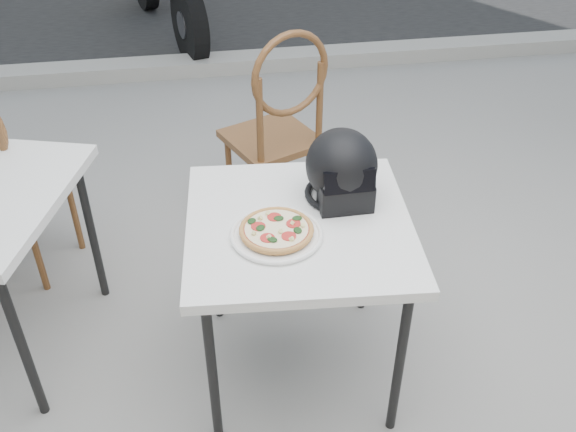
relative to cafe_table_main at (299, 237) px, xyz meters
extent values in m
plane|color=gray|center=(0.27, 0.26, -0.72)|extent=(80.00, 80.00, 0.00)
cube|color=gray|center=(0.27, 3.26, -0.66)|extent=(30.00, 0.25, 0.12)
cube|color=white|center=(0.00, 0.00, 0.05)|extent=(0.90, 0.90, 0.04)
cylinder|color=black|center=(-0.37, -0.31, -0.35)|extent=(0.04, 0.04, 0.75)
cylinder|color=black|center=(0.31, -0.37, -0.35)|extent=(0.04, 0.04, 0.75)
cylinder|color=black|center=(-0.31, 0.37, -0.35)|extent=(0.04, 0.04, 0.75)
cylinder|color=black|center=(0.37, 0.31, -0.35)|extent=(0.04, 0.04, 0.75)
cylinder|color=white|center=(-0.10, -0.08, 0.08)|extent=(0.41, 0.41, 0.01)
torus|color=white|center=(-0.10, -0.08, 0.08)|extent=(0.43, 0.43, 0.02)
cylinder|color=#BD8445|center=(-0.10, -0.08, 0.10)|extent=(0.27, 0.27, 0.01)
torus|color=#BD8445|center=(-0.10, -0.08, 0.10)|extent=(0.28, 0.28, 0.02)
cylinder|color=#AD1313|center=(-0.10, -0.08, 0.11)|extent=(0.25, 0.25, 0.00)
cylinder|color=#FAEBBF|center=(-0.10, -0.08, 0.11)|extent=(0.24, 0.24, 0.00)
cylinder|color=red|center=(-0.03, -0.06, 0.11)|extent=(0.05, 0.05, 0.00)
cylinder|color=red|center=(-0.09, -0.01, 0.11)|extent=(0.05, 0.05, 0.00)
cylinder|color=red|center=(-0.16, -0.06, 0.11)|extent=(0.05, 0.05, 0.00)
cylinder|color=red|center=(-0.14, -0.13, 0.11)|extent=(0.05, 0.05, 0.00)
cylinder|color=red|center=(-0.06, -0.13, 0.11)|extent=(0.05, 0.05, 0.00)
ellipsoid|color=#163613|center=(-0.08, -0.02, 0.11)|extent=(0.04, 0.03, 0.01)
ellipsoid|color=#163613|center=(-0.15, -0.07, 0.11)|extent=(0.05, 0.05, 0.01)
ellipsoid|color=#163613|center=(-0.02, -0.11, 0.11)|extent=(0.03, 0.04, 0.01)
ellipsoid|color=#163613|center=(-0.12, -0.14, 0.11)|extent=(0.05, 0.05, 0.01)
ellipsoid|color=#163613|center=(-0.01, -0.04, 0.11)|extent=(0.04, 0.04, 0.01)
ellipsoid|color=#163613|center=(-0.18, -0.03, 0.11)|extent=(0.05, 0.05, 0.01)
cylinder|color=#EAE28F|center=(-0.09, -0.10, 0.12)|extent=(0.02, 0.02, 0.02)
cylinder|color=#EAE28F|center=(-0.15, -0.01, 0.12)|extent=(0.02, 0.02, 0.02)
cylinder|color=#EAE28F|center=(-0.04, -0.06, 0.12)|extent=(0.02, 0.02, 0.02)
cylinder|color=#EAE28F|center=(-0.11, 0.01, 0.12)|extent=(0.02, 0.02, 0.02)
cylinder|color=#EAE28F|center=(-0.05, -0.15, 0.12)|extent=(0.02, 0.02, 0.02)
cylinder|color=#EAE28F|center=(-0.18, -0.10, 0.12)|extent=(0.02, 0.02, 0.02)
cylinder|color=#EAE28F|center=(0.00, -0.08, 0.12)|extent=(0.02, 0.02, 0.02)
cylinder|color=#EAE28F|center=(-0.13, -0.13, 0.12)|extent=(0.02, 0.02, 0.02)
ellipsoid|color=black|center=(0.19, 0.14, 0.21)|extent=(0.28, 0.29, 0.28)
cube|color=black|center=(0.19, 0.05, 0.13)|extent=(0.20, 0.10, 0.11)
torus|color=black|center=(0.19, 0.14, 0.09)|extent=(0.28, 0.28, 0.02)
cube|color=black|center=(0.19, 0.01, 0.22)|extent=(0.19, 0.04, 0.09)
cube|color=brown|center=(0.06, 1.14, -0.22)|extent=(0.58, 0.58, 0.04)
cylinder|color=brown|center=(0.15, 1.38, -0.48)|extent=(0.05, 0.05, 0.49)
cylinder|color=brown|center=(-0.18, 1.24, -0.48)|extent=(0.05, 0.05, 0.49)
cylinder|color=brown|center=(0.29, 1.05, -0.48)|extent=(0.05, 0.05, 0.49)
cylinder|color=brown|center=(-0.04, 0.91, -0.48)|extent=(0.05, 0.05, 0.49)
cylinder|color=brown|center=(0.29, 1.04, 0.01)|extent=(0.05, 0.05, 0.47)
cylinder|color=brown|center=(-0.03, 0.90, 0.01)|extent=(0.05, 0.05, 0.47)
torus|color=brown|center=(0.13, 0.97, 0.22)|extent=(0.41, 0.20, 0.44)
cylinder|color=black|center=(-1.07, -0.07, -0.33)|extent=(0.05, 0.05, 0.77)
cylinder|color=black|center=(-0.87, 0.61, -0.33)|extent=(0.05, 0.05, 0.77)
cube|color=brown|center=(-1.24, 0.92, -0.24)|extent=(0.57, 0.57, 0.04)
cylinder|color=brown|center=(-1.02, 1.01, -0.49)|extent=(0.05, 0.05, 0.47)
cylinder|color=brown|center=(-1.33, 1.15, -0.49)|extent=(0.05, 0.05, 0.47)
cylinder|color=brown|center=(-1.16, 0.70, -0.49)|extent=(0.05, 0.05, 0.47)
cylinder|color=brown|center=(-1.17, 0.69, -0.02)|extent=(0.05, 0.05, 0.45)
cylinder|color=black|center=(-0.30, 3.48, -0.39)|extent=(0.30, 0.68, 0.67)
cylinder|color=slate|center=(-0.30, 3.48, -0.39)|extent=(0.21, 0.26, 0.22)
camera|label=1|loc=(-0.35, -1.87, 1.49)|focal=40.00mm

